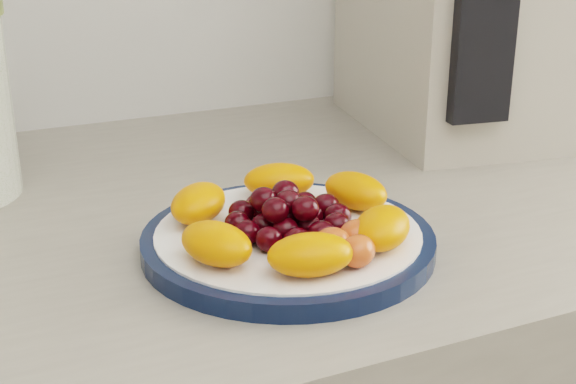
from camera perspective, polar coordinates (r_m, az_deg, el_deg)
name	(u,v)px	position (r m, az deg, el deg)	size (l,w,h in m)	color
plate_rim	(288,242)	(0.64, 0.00, -3.56)	(0.23, 0.23, 0.01)	black
plate_face	(288,241)	(0.64, 0.00, -3.48)	(0.21, 0.21, 0.02)	white
fruit_plate	(294,217)	(0.62, 0.41, -1.77)	(0.20, 0.20, 0.04)	#F86402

